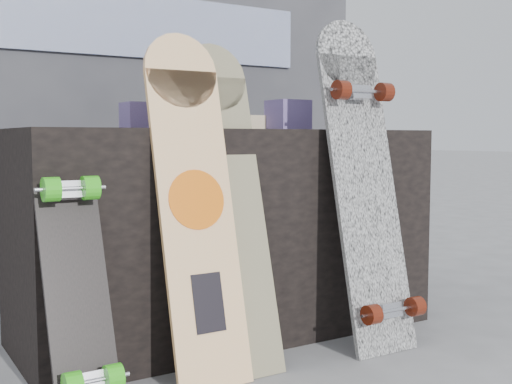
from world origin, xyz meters
TOP-DOWN VIEW (x-y plane):
  - ground at (0.00, 0.00)m, footprint 60.00×60.00m
  - vendor_table at (0.00, 0.50)m, footprint 1.60×0.60m
  - booth at (0.00, 1.35)m, footprint 2.40×0.22m
  - merch_box_purple at (-0.29, 0.59)m, footprint 0.18×0.12m
  - merch_box_small at (0.26, 0.47)m, footprint 0.14×0.14m
  - merch_box_flat at (0.23, 0.57)m, footprint 0.22×0.10m
  - longboard_geisha at (-0.32, 0.15)m, footprint 0.25×0.29m
  - longboard_celtic at (-0.18, 0.17)m, footprint 0.24×0.31m
  - longboard_cascadia at (0.36, 0.11)m, footprint 0.28×0.35m
  - skateboard_dark at (-0.71, 0.11)m, footprint 0.18×0.34m

SIDE VIEW (x-z plane):
  - ground at x=0.00m, z-range 0.00..0.00m
  - vendor_table at x=0.00m, z-range 0.00..0.80m
  - skateboard_dark at x=-0.71m, z-range 0.01..0.80m
  - longboard_celtic at x=-0.18m, z-range 0.03..1.13m
  - longboard_geisha at x=-0.32m, z-range 0.03..1.14m
  - longboard_cascadia at x=0.36m, z-range 0.02..1.24m
  - merch_box_flat at x=0.23m, z-range 0.80..0.86m
  - merch_box_purple at x=-0.29m, z-range 0.80..0.90m
  - merch_box_small at x=0.26m, z-range 0.80..0.92m
  - booth at x=0.00m, z-range 0.00..2.20m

